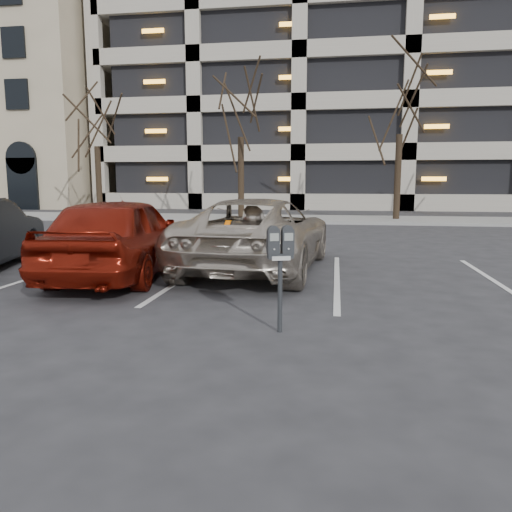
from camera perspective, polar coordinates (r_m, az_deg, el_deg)
The scene contains 10 objects.
ground at distance 7.19m, azimuth -2.04°, elevation -5.84°, with size 140.00×140.00×0.00m, color #28282B.
sidewalk at distance 22.94m, azimuth 5.70°, elevation 4.22°, with size 80.00×4.00×0.12m, color gray.
stall_lines at distance 9.70m, azimuth -7.55°, elevation -2.08°, with size 16.90×5.20×0.00m.
parking_garage at distance 42.70m, azimuth 24.64°, elevation 17.92°, with size 52.00×20.00×19.00m.
tree_a at distance 25.76m, azimuth -17.92°, elevation 16.43°, with size 3.34×3.34×7.59m.
tree_b at distance 23.63m, azimuth -1.77°, elevation 18.96°, with size 3.68×3.68×8.36m.
tree_c at distance 23.38m, azimuth 16.33°, elevation 18.81°, with size 3.70×3.70×8.40m.
parking_meter at distance 5.83m, azimuth 2.80°, elevation 0.38°, with size 0.34×0.22×1.25m.
suv_silver at distance 10.10m, azimuth 0.27°, elevation 2.53°, with size 2.78×5.37×1.45m.
car_red at distance 9.64m, azimuth -15.26°, elevation 2.19°, with size 1.81×4.50×1.53m, color maroon.
Camera 1 is at (1.35, -6.83, 1.79)m, focal length 35.00 mm.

